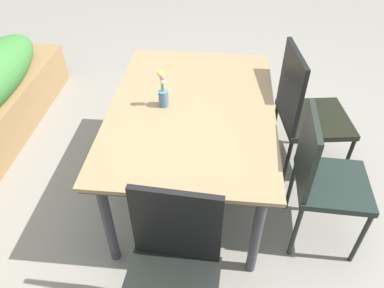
# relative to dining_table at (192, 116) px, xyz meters

# --- Properties ---
(ground_plane) EXTENTS (12.00, 12.00, 0.00)m
(ground_plane) POSITION_rel_dining_table_xyz_m (-0.08, 0.04, -0.66)
(ground_plane) COLOR gray
(dining_table) EXTENTS (1.46, 1.03, 0.72)m
(dining_table) POSITION_rel_dining_table_xyz_m (0.00, 0.00, 0.00)
(dining_table) COLOR #8C704C
(dining_table) RESTS_ON ground
(chair_near_left) EXTENTS (0.43, 0.43, 0.92)m
(chair_near_left) POSITION_rel_dining_table_xyz_m (-0.33, -0.79, -0.13)
(chair_near_left) COLOR black
(chair_near_left) RESTS_ON ground
(chair_near_right) EXTENTS (0.54, 0.54, 0.98)m
(chair_near_right) POSITION_rel_dining_table_xyz_m (0.32, -0.77, -0.12)
(chair_near_right) COLOR black
(chair_near_right) RESTS_ON ground
(chair_end_left) EXTENTS (0.46, 0.46, 0.92)m
(chair_end_left) POSITION_rel_dining_table_xyz_m (-1.00, -0.01, -0.14)
(chair_end_left) COLOR black
(chair_end_left) RESTS_ON ground
(flower_vase) EXTENTS (0.06, 0.06, 0.25)m
(flower_vase) POSITION_rel_dining_table_xyz_m (0.00, 0.18, 0.17)
(flower_vase) COLOR slate
(flower_vase) RESTS_ON dining_table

